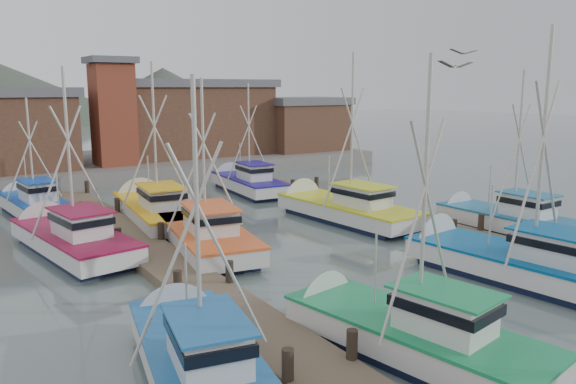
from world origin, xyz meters
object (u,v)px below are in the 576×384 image
boat_12 (154,209)px  lookout_tower (113,111)px  boat_4 (399,331)px  boat_8 (202,232)px

boat_12 → lookout_tower: bearing=86.7°
lookout_tower → boat_12: (-2.43, -15.70, -4.87)m
boat_4 → boat_8: 13.07m
lookout_tower → boat_8: bearing=-96.1°
boat_4 → lookout_tower: bearing=76.0°
lookout_tower → boat_12: bearing=-98.8°
lookout_tower → boat_4: lookout_tower is taller
lookout_tower → boat_8: size_ratio=0.85×
boat_8 → lookout_tower: bearing=93.6°
lookout_tower → boat_4: bearing=-93.6°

